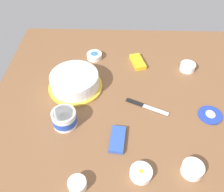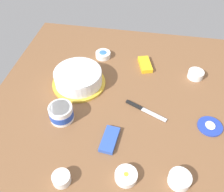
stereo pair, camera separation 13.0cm
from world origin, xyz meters
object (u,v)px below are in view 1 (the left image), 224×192
at_px(frosting_tub, 64,118).
at_px(sprinkle_bowl_orange, 188,67).
at_px(sprinkle_bowl_blue, 94,56).
at_px(frosting_tub_lid, 210,115).
at_px(candy_box_upper, 118,139).
at_px(spreading_knife, 143,105).
at_px(sprinkle_bowl_yellow, 141,173).
at_px(sprinkle_bowl_green, 193,169).
at_px(sprinkle_bowl_pink, 77,184).
at_px(candy_box_lower, 138,62).
at_px(frosted_cake, 75,81).

bearing_deg(frosting_tub, sprinkle_bowl_orange, 122.93).
relative_size(sprinkle_bowl_orange, sprinkle_bowl_blue, 0.95).
xyz_separation_m(frosting_tub_lid, candy_box_upper, (0.17, -0.47, 0.00)).
relative_size(spreading_knife, sprinkle_bowl_orange, 2.44).
relative_size(spreading_knife, sprinkle_bowl_yellow, 2.34).
relative_size(frosting_tub_lid, sprinkle_bowl_yellow, 1.28).
relative_size(sprinkle_bowl_green, sprinkle_bowl_pink, 1.23).
distance_m(frosting_tub, spreading_knife, 0.41).
bearing_deg(candy_box_lower, spreading_knife, -14.49).
bearing_deg(sprinkle_bowl_yellow, frosting_tub, -125.53).
bearing_deg(candy_box_lower, sprinkle_bowl_orange, 63.71).
relative_size(sprinkle_bowl_green, candy_box_upper, 0.66).
xyz_separation_m(sprinkle_bowl_green, sprinkle_bowl_blue, (-0.77, -0.48, -0.00)).
relative_size(sprinkle_bowl_pink, candy_box_upper, 0.54).
bearing_deg(spreading_knife, sprinkle_bowl_pink, -33.02).
xyz_separation_m(frosting_tub, sprinkle_bowl_orange, (-0.44, 0.68, -0.02)).
xyz_separation_m(frosting_tub, sprinkle_bowl_green, (0.24, 0.58, -0.02)).
height_order(frosting_tub_lid, spreading_knife, frosting_tub_lid).
distance_m(sprinkle_bowl_yellow, sprinkle_bowl_blue, 0.84).
xyz_separation_m(frosted_cake, sprinkle_bowl_green, (0.50, 0.56, -0.03)).
xyz_separation_m(sprinkle_bowl_orange, sprinkle_bowl_pink, (0.76, -0.58, -0.00)).
bearing_deg(frosting_tub, candy_box_lower, 142.42).
relative_size(sprinkle_bowl_blue, candy_box_lower, 0.68).
height_order(sprinkle_bowl_pink, candy_box_lower, sprinkle_bowl_pink).
distance_m(frosting_tub_lid, spreading_knife, 0.34).
bearing_deg(spreading_knife, sprinkle_bowl_green, 26.90).
relative_size(frosting_tub_lid, candy_box_lower, 0.86).
bearing_deg(sprinkle_bowl_green, spreading_knife, -153.10).
height_order(sprinkle_bowl_orange, sprinkle_bowl_pink, sprinkle_bowl_orange).
distance_m(sprinkle_bowl_blue, candy_box_lower, 0.28).
bearing_deg(frosted_cake, sprinkle_bowl_yellow, 33.66).
bearing_deg(candy_box_lower, frosting_tub, -54.44).
xyz_separation_m(frosting_tub_lid, sprinkle_bowl_orange, (-0.36, -0.05, 0.02)).
xyz_separation_m(frosted_cake, spreading_knife, (0.13, 0.38, -0.04)).
height_order(frosted_cake, sprinkle_bowl_green, frosted_cake).
distance_m(frosted_cake, sprinkle_bowl_yellow, 0.62).
bearing_deg(candy_box_lower, frosting_tub_lid, 23.60).
bearing_deg(spreading_knife, sprinkle_bowl_blue, -144.51).
distance_m(sprinkle_bowl_green, sprinkle_bowl_pink, 0.48).
bearing_deg(sprinkle_bowl_yellow, candy_box_lower, 178.73).
bearing_deg(sprinkle_bowl_green, sprinkle_bowl_blue, -148.36).
distance_m(frosting_tub, sprinkle_bowl_orange, 0.81).
bearing_deg(frosted_cake, sprinkle_bowl_orange, 105.13).
height_order(spreading_knife, sprinkle_bowl_pink, sprinkle_bowl_pink).
bearing_deg(sprinkle_bowl_yellow, frosting_tub_lid, 131.97).
bearing_deg(sprinkle_bowl_blue, candy_box_lower, 80.25).
height_order(spreading_knife, sprinkle_bowl_orange, sprinkle_bowl_orange).
distance_m(frosting_tub_lid, sprinkle_bowl_pink, 0.74).
height_order(frosted_cake, sprinkle_bowl_pink, frosted_cake).
xyz_separation_m(frosting_tub, candy_box_lower, (-0.49, 0.38, -0.03)).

